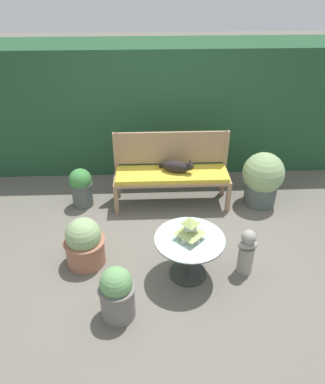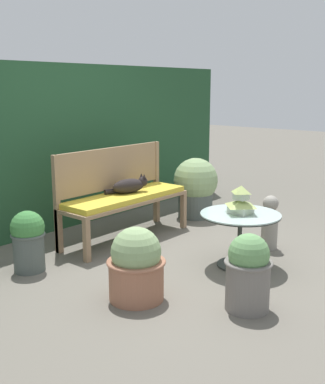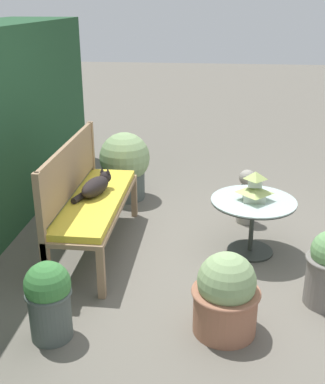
% 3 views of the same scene
% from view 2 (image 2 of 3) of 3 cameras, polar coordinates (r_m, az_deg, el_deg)
% --- Properties ---
extents(ground, '(30.00, 30.00, 0.00)m').
position_cam_2_polar(ground, '(4.95, 2.34, -8.46)').
color(ground, '#666056').
extents(foliage_hedge_back, '(6.40, 0.99, 2.04)m').
position_cam_2_polar(foliage_hedge_back, '(6.42, -14.77, 5.37)').
color(foliage_hedge_back, '#234C2D').
rests_on(foliage_hedge_back, ground).
extents(garden_bench, '(1.67, 0.51, 0.54)m').
position_cam_2_polar(garden_bench, '(5.60, -4.36, -0.97)').
color(garden_bench, '#937556').
rests_on(garden_bench, ground).
extents(bench_backrest, '(1.67, 0.06, 1.07)m').
position_cam_2_polar(bench_backrest, '(5.70, -6.09, 2.27)').
color(bench_backrest, '#937556').
rests_on(bench_backrest, ground).
extents(cat, '(0.49, 0.31, 0.21)m').
position_cam_2_polar(cat, '(5.63, -3.93, 0.76)').
color(cat, black).
rests_on(cat, garden_bench).
extents(patio_table, '(0.79, 0.79, 0.54)m').
position_cam_2_polar(patio_table, '(4.82, 9.18, -3.84)').
color(patio_table, '#2D332D').
rests_on(patio_table, ground).
extents(pagoda_birdhouse, '(0.27, 0.27, 0.28)m').
position_cam_2_polar(pagoda_birdhouse, '(4.76, 9.28, -1.14)').
color(pagoda_birdhouse, '#B2BCA8').
rests_on(pagoda_birdhouse, patio_table).
extents(garden_bust, '(0.25, 0.18, 0.60)m').
position_cam_2_polar(garden_bust, '(5.43, 12.60, -3.54)').
color(garden_bust, gray).
rests_on(garden_bust, ground).
extents(potted_plant_hedge_corner, '(0.50, 0.50, 0.63)m').
position_cam_2_polar(potted_plant_hedge_corner, '(4.07, -3.14, -8.71)').
color(potted_plant_hedge_corner, '#9E664C').
rests_on(potted_plant_hedge_corner, ground).
extents(potted_plant_bench_right, '(0.60, 0.60, 0.82)m').
position_cam_2_polar(potted_plant_bench_right, '(6.58, 3.94, 0.64)').
color(potted_plant_bench_right, '#4C5651').
rests_on(potted_plant_bench_right, ground).
extents(potted_plant_table_near, '(0.39, 0.39, 0.63)m').
position_cam_2_polar(potted_plant_table_near, '(3.94, 10.11, -9.33)').
color(potted_plant_table_near, slate).
rests_on(potted_plant_table_near, ground).
extents(potted_plant_patio_mid, '(0.33, 0.33, 0.60)m').
position_cam_2_polar(potted_plant_patio_mid, '(4.84, -15.63, -5.44)').
color(potted_plant_patio_mid, '#4C5651').
rests_on(potted_plant_patio_mid, ground).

